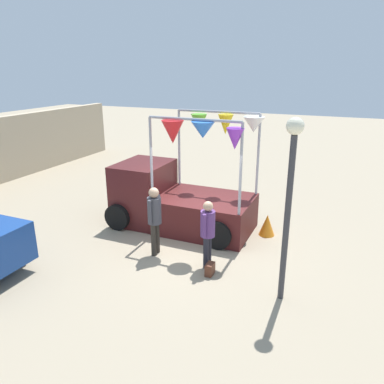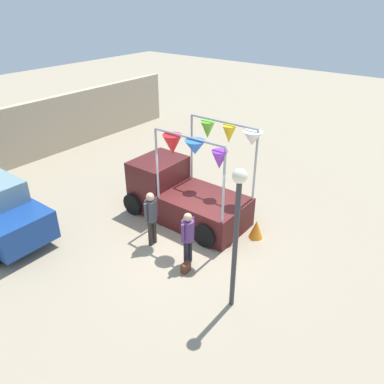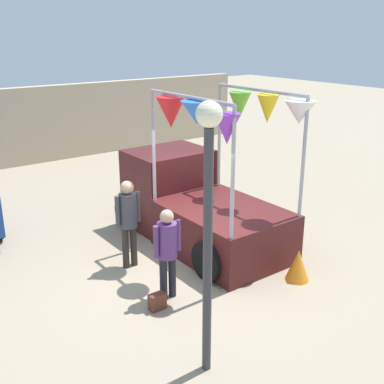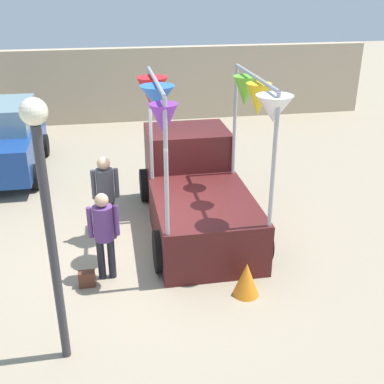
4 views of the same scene
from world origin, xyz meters
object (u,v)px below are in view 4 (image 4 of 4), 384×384
object	(u,v)px
person_vendor	(106,190)
handbag	(87,279)
parked_car	(4,139)
vendor_truck	(195,184)
person_customer	(104,229)
folded_kite_bundle_tangerine	(246,279)
street_lamp	(46,200)

from	to	relation	value
person_vendor	handbag	world-z (taller)	person_vendor
person_vendor	parked_car	bearing A→B (deg)	122.08
vendor_truck	handbag	world-z (taller)	vendor_truck
vendor_truck	person_customer	bearing A→B (deg)	-136.87
parked_car	person_vendor	size ratio (longest dim) A/B	2.28
person_customer	folded_kite_bundle_tangerine	xyz separation A→B (m)	(2.27, -0.91, -0.68)
parked_car	person_vendor	distance (m)	4.89
vendor_truck	person_customer	distance (m)	2.61
street_lamp	parked_car	bearing A→B (deg)	104.65
handbag	parked_car	bearing A→B (deg)	110.83
parked_car	person_customer	xyz separation A→B (m)	(2.54, -5.56, 0.03)
parked_car	street_lamp	world-z (taller)	street_lamp
person_customer	vendor_truck	bearing A→B (deg)	43.13
person_customer	handbag	xyz separation A→B (m)	(-0.35, -0.20, -0.84)
parked_car	street_lamp	xyz separation A→B (m)	(1.93, -7.40, 1.47)
handbag	street_lamp	world-z (taller)	street_lamp
vendor_truck	handbag	distance (m)	3.10
vendor_truck	parked_car	distance (m)	5.83
vendor_truck	person_customer	world-z (taller)	vendor_truck
handbag	folded_kite_bundle_tangerine	bearing A→B (deg)	-15.26
person_vendor	person_customer	bearing A→B (deg)	-92.29
vendor_truck	handbag	xyz separation A→B (m)	(-2.25, -1.98, -0.77)
person_customer	person_vendor	distance (m)	1.42
person_customer	person_vendor	size ratio (longest dim) A/B	0.93
vendor_truck	street_lamp	distance (m)	4.65
vendor_truck	folded_kite_bundle_tangerine	xyz separation A→B (m)	(0.37, -2.70, -0.61)
folded_kite_bundle_tangerine	street_lamp	bearing A→B (deg)	-162.17
vendor_truck	handbag	size ratio (longest dim) A/B	14.61
person_vendor	handbag	size ratio (longest dim) A/B	6.26
folded_kite_bundle_tangerine	person_customer	bearing A→B (deg)	158.05
vendor_truck	parked_car	size ratio (longest dim) A/B	1.02
parked_car	person_vendor	xyz separation A→B (m)	(2.60, -4.14, 0.12)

